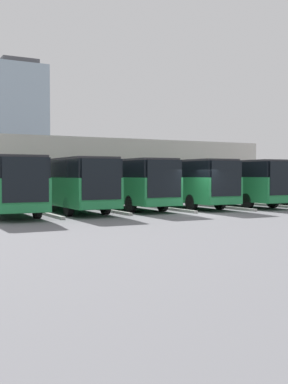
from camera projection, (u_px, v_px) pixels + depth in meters
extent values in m
plane|color=slate|center=(199.00, 214.00, 27.18)|extent=(600.00, 600.00, 0.00)
cube|color=#238447|center=(266.00, 187.00, 36.57)|extent=(2.61, 10.91, 1.60)
cube|color=black|center=(266.00, 170.00, 36.52)|extent=(2.57, 10.74, 0.98)
cube|color=#333338|center=(266.00, 163.00, 36.50)|extent=(2.51, 10.47, 0.12)
cylinder|color=black|center=(287.00, 199.00, 33.12)|extent=(0.32, 1.01, 1.01)
cylinder|color=black|center=(248.00, 195.00, 40.08)|extent=(0.32, 1.01, 1.01)
cylinder|color=black|center=(227.00, 195.00, 39.10)|extent=(0.32, 1.01, 1.01)
cube|color=#9E9E99|center=(260.00, 204.00, 34.24)|extent=(0.36, 7.09, 0.15)
cube|color=#238447|center=(228.00, 188.00, 34.25)|extent=(2.61, 10.91, 1.60)
cube|color=black|center=(229.00, 170.00, 34.20)|extent=(2.57, 10.74, 0.98)
cube|color=black|center=(283.00, 178.00, 29.39)|extent=(2.13, 0.08, 2.08)
cube|color=#238447|center=(283.00, 200.00, 29.43)|extent=(2.30, 0.10, 0.40)
cube|color=#333338|center=(229.00, 162.00, 34.18)|extent=(2.51, 10.47, 0.12)
cylinder|color=black|center=(273.00, 200.00, 31.78)|extent=(0.32, 1.01, 1.01)
cylinder|color=black|center=(247.00, 201.00, 30.80)|extent=(0.32, 1.01, 1.01)
cylinder|color=black|center=(213.00, 196.00, 37.76)|extent=(0.32, 1.01, 1.01)
cylinder|color=black|center=(190.00, 197.00, 36.78)|extent=(0.32, 1.01, 1.01)
cube|color=#9E9E99|center=(220.00, 207.00, 31.92)|extent=(0.36, 7.09, 0.15)
cube|color=#238447|center=(178.00, 189.00, 32.82)|extent=(2.61, 10.91, 1.60)
cube|color=black|center=(178.00, 170.00, 32.77)|extent=(2.57, 10.74, 0.98)
cube|color=black|center=(227.00, 178.00, 27.96)|extent=(2.13, 0.08, 2.08)
cube|color=#238447|center=(226.00, 201.00, 28.00)|extent=(2.30, 0.10, 0.40)
cube|color=#333338|center=(178.00, 162.00, 32.75)|extent=(2.51, 10.47, 0.12)
cylinder|color=black|center=(220.00, 202.00, 30.35)|extent=(0.32, 1.01, 1.01)
cylinder|color=black|center=(192.00, 203.00, 29.37)|extent=(0.32, 1.01, 1.01)
cylinder|color=black|center=(166.00, 197.00, 36.33)|extent=(0.32, 1.01, 1.01)
cylinder|color=black|center=(141.00, 198.00, 35.35)|extent=(0.32, 1.01, 1.01)
cube|color=#9E9E99|center=(165.00, 208.00, 30.49)|extent=(0.36, 7.09, 0.15)
cube|color=#238447|center=(123.00, 189.00, 31.31)|extent=(2.61, 10.91, 1.60)
cube|color=black|center=(123.00, 170.00, 31.26)|extent=(2.57, 10.74, 0.98)
cube|color=black|center=(164.00, 179.00, 26.45)|extent=(2.13, 0.08, 2.08)
cube|color=#238447|center=(164.00, 203.00, 26.49)|extent=(2.30, 0.10, 0.40)
cube|color=#333338|center=(123.00, 161.00, 31.24)|extent=(2.51, 10.47, 0.12)
cylinder|color=black|center=(163.00, 203.00, 28.84)|extent=(0.32, 1.01, 1.01)
cylinder|color=black|center=(131.00, 204.00, 27.86)|extent=(0.32, 1.01, 1.01)
cylinder|color=black|center=(117.00, 198.00, 34.81)|extent=(0.32, 1.01, 1.01)
cylinder|color=black|center=(89.00, 199.00, 33.84)|extent=(0.32, 1.01, 1.01)
cube|color=#9E9E99|center=(105.00, 210.00, 28.98)|extent=(0.36, 7.09, 0.15)
cube|color=#238447|center=(67.00, 191.00, 29.00)|extent=(2.61, 10.91, 1.60)
cube|color=black|center=(67.00, 169.00, 28.95)|extent=(2.57, 10.74, 0.98)
cube|color=black|center=(102.00, 179.00, 24.14)|extent=(2.13, 0.08, 2.08)
cube|color=#238447|center=(102.00, 205.00, 24.18)|extent=(2.30, 0.10, 0.40)
cube|color=#333338|center=(67.00, 160.00, 28.93)|extent=(2.51, 10.47, 0.12)
cylinder|color=black|center=(105.00, 206.00, 26.52)|extent=(0.32, 1.01, 1.01)
cylinder|color=black|center=(68.00, 207.00, 25.55)|extent=(0.32, 1.01, 1.01)
cylinder|color=black|center=(67.00, 200.00, 32.50)|extent=(0.32, 1.01, 1.01)
cylinder|color=black|center=(36.00, 201.00, 31.53)|extent=(0.32, 1.01, 1.01)
cube|color=#9E9E99|center=(43.00, 213.00, 26.67)|extent=(0.36, 7.09, 0.15)
cube|color=#238447|center=(2.00, 192.00, 26.71)|extent=(2.61, 10.91, 1.60)
cube|color=black|center=(2.00, 169.00, 26.66)|extent=(2.57, 10.74, 0.98)
cube|color=black|center=(26.00, 180.00, 21.84)|extent=(2.13, 0.08, 2.08)
cube|color=#238447|center=(26.00, 209.00, 21.89)|extent=(2.30, 0.10, 0.40)
cube|color=#333338|center=(2.00, 159.00, 26.64)|extent=(2.51, 10.47, 0.12)
cylinder|color=black|center=(37.00, 209.00, 24.23)|extent=(0.32, 1.01, 1.01)
cylinder|color=black|center=(9.00, 202.00, 30.21)|extent=(0.32, 1.01, 1.01)
cube|color=beige|center=(77.00, 169.00, 44.43)|extent=(35.59, 8.59, 5.37)
cube|color=silver|center=(57.00, 146.00, 49.43)|extent=(35.59, 3.00, 0.24)
cylinder|color=slate|center=(156.00, 171.00, 56.41)|extent=(0.20, 0.20, 5.12)
cube|color=#93A8B7|center=(18.00, 123.00, 199.91)|extent=(20.97, 20.97, 46.79)
cube|color=#4C4C51|center=(17.00, 64.00, 199.00)|extent=(14.68, 14.68, 2.40)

